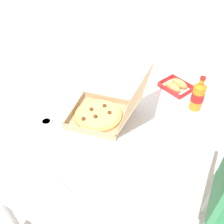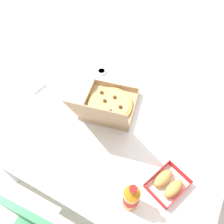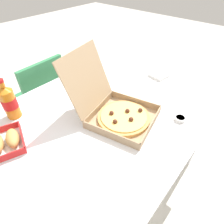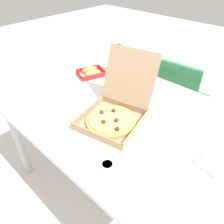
# 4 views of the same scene
# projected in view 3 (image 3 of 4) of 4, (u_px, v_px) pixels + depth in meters

# --- Properties ---
(ground_plane) EXTENTS (10.00, 10.00, 0.00)m
(ground_plane) POSITION_uv_depth(u_px,v_px,m) (104.00, 183.00, 1.51)
(ground_plane) COLOR beige
(dining_table) EXTENTS (1.39, 0.98, 0.74)m
(dining_table) POSITION_uv_depth(u_px,v_px,m) (100.00, 123.00, 1.07)
(dining_table) COLOR white
(dining_table) RESTS_ON ground_plane
(chair) EXTENTS (0.42, 0.42, 0.83)m
(chair) POSITION_uv_depth(u_px,v_px,m) (41.00, 98.00, 1.57)
(chair) COLOR #338451
(chair) RESTS_ON ground_plane
(pizza_box_open) EXTENTS (0.39, 0.47, 0.33)m
(pizza_box_open) POSITION_uv_depth(u_px,v_px,m) (118.00, 111.00, 0.98)
(pizza_box_open) COLOR tan
(pizza_box_open) RESTS_ON dining_table
(bread_side_box) EXTENTS (0.21, 0.23, 0.06)m
(bread_side_box) POSITION_uv_depth(u_px,v_px,m) (5.00, 141.00, 0.85)
(bread_side_box) COLOR white
(bread_side_box) RESTS_ON dining_table
(cola_bottle) EXTENTS (0.07, 0.07, 0.22)m
(cola_bottle) POSITION_uv_depth(u_px,v_px,m) (9.00, 102.00, 0.96)
(cola_bottle) COLOR orange
(cola_bottle) RESTS_ON dining_table
(paper_menu) EXTENTS (0.23, 0.19, 0.00)m
(paper_menu) POSITION_uv_depth(u_px,v_px,m) (109.00, 75.00, 1.35)
(paper_menu) COLOR white
(paper_menu) RESTS_ON dining_table
(napkin_pile) EXTENTS (0.13, 0.13, 0.02)m
(napkin_pile) POSITION_uv_depth(u_px,v_px,m) (159.00, 75.00, 1.33)
(napkin_pile) COLOR white
(napkin_pile) RESTS_ON dining_table
(dipping_sauce_cup) EXTENTS (0.06, 0.06, 0.02)m
(dipping_sauce_cup) POSITION_uv_depth(u_px,v_px,m) (180.00, 119.00, 0.98)
(dipping_sauce_cup) COLOR white
(dipping_sauce_cup) RESTS_ON dining_table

